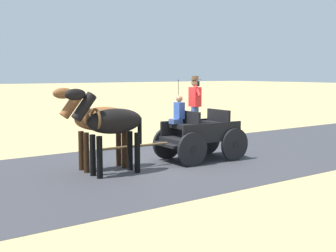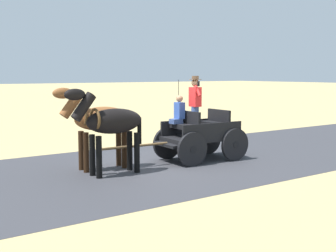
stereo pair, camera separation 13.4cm
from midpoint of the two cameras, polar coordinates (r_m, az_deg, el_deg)
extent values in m
plane|color=tan|center=(13.01, 0.95, -4.70)|extent=(200.00, 200.00, 0.00)
cube|color=#38383D|center=(13.01, 0.95, -4.68)|extent=(6.68, 160.00, 0.01)
cube|color=black|center=(13.40, 4.48, -1.52)|extent=(1.31, 2.26, 0.12)
cube|color=black|center=(12.92, 6.01, -0.60)|extent=(0.17, 2.09, 0.44)
cube|color=black|center=(13.82, 3.08, -0.09)|extent=(0.17, 2.09, 0.44)
cube|color=black|center=(12.73, 0.07, -2.39)|extent=(1.09, 0.30, 0.08)
cube|color=black|center=(14.17, 8.37, -1.86)|extent=(0.73, 0.24, 0.06)
cube|color=black|center=(13.00, 2.36, -0.07)|extent=(1.04, 0.41, 0.14)
cube|color=black|center=(13.08, 3.01, 0.93)|extent=(1.02, 0.13, 0.44)
cube|color=black|center=(13.65, 6.16, 0.22)|extent=(1.04, 0.41, 0.14)
cube|color=black|center=(13.74, 6.76, 1.18)|extent=(1.02, 0.13, 0.44)
cylinder|color=black|center=(12.46, 3.42, -2.98)|extent=(0.15, 0.96, 0.96)
cylinder|color=black|center=(12.46, 3.42, -2.98)|extent=(0.13, 0.22, 0.21)
cylinder|color=black|center=(13.52, 0.21, -2.20)|extent=(0.15, 0.96, 0.96)
cylinder|color=black|center=(13.52, 0.21, -2.20)|extent=(0.13, 0.22, 0.21)
cylinder|color=black|center=(13.41, 8.78, -2.35)|extent=(0.15, 0.96, 0.96)
cylinder|color=black|center=(13.41, 8.78, -2.35)|extent=(0.13, 0.22, 0.21)
cylinder|color=black|center=(14.40, 5.38, -1.68)|extent=(0.15, 0.96, 0.96)
cylinder|color=black|center=(14.40, 5.38, -1.68)|extent=(0.13, 0.22, 0.21)
cylinder|color=brown|center=(12.23, -3.81, -2.54)|extent=(0.17, 2.00, 0.07)
cylinder|color=black|center=(13.19, 1.63, 3.08)|extent=(0.02, 0.02, 1.30)
cylinder|color=#384C7F|center=(13.02, 3.73, 0.51)|extent=(0.22, 0.22, 0.90)
cube|color=red|center=(12.97, 3.76, 3.71)|extent=(0.35, 0.24, 0.56)
sphere|color=#9E7051|center=(12.95, 3.77, 5.48)|extent=(0.22, 0.22, 0.22)
cylinder|color=#473323|center=(12.95, 3.78, 5.92)|extent=(0.36, 0.36, 0.01)
cylinder|color=#473323|center=(12.95, 3.78, 6.15)|extent=(0.20, 0.20, 0.10)
cylinder|color=red|center=(12.79, 4.10, 4.48)|extent=(0.26, 0.09, 0.32)
cube|color=black|center=(12.72, 4.19, 5.37)|extent=(0.02, 0.07, 0.14)
cube|color=#384C7F|center=(13.12, 1.31, 0.61)|extent=(0.30, 0.33, 0.14)
cube|color=#2D4C99|center=(13.16, 1.75, 1.98)|extent=(0.31, 0.22, 0.48)
sphere|color=#9E7051|center=(13.14, 1.76, 3.50)|extent=(0.20, 0.20, 0.20)
ellipsoid|color=black|center=(11.44, -6.48, 0.62)|extent=(0.57, 1.56, 0.64)
cylinder|color=black|center=(11.15, -8.41, -3.95)|extent=(0.15, 0.15, 1.05)
cylinder|color=black|center=(11.47, -9.25, -3.67)|extent=(0.15, 0.15, 1.05)
cylinder|color=black|center=(11.68, -3.64, -3.41)|extent=(0.15, 0.15, 1.05)
cylinder|color=black|center=(11.99, -4.57, -3.15)|extent=(0.15, 0.15, 1.05)
cylinder|color=black|center=(11.02, -10.33, 2.42)|extent=(0.27, 0.65, 0.73)
ellipsoid|color=black|center=(10.91, -11.41, 3.94)|extent=(0.22, 0.54, 0.28)
cube|color=black|center=(11.03, -10.24, 2.61)|extent=(0.06, 0.50, 0.56)
cylinder|color=black|center=(11.86, -3.33, -0.60)|extent=(0.11, 0.11, 0.70)
torus|color=brown|center=(11.18, -8.92, 0.86)|extent=(0.55, 0.07, 0.55)
ellipsoid|color=brown|center=(12.11, -8.01, 0.94)|extent=(0.68, 1.60, 0.64)
cylinder|color=black|center=(11.86, -10.03, -3.35)|extent=(0.15, 0.15, 1.05)
cylinder|color=black|center=(12.20, -10.64, -3.08)|extent=(0.15, 0.15, 1.05)
cylinder|color=black|center=(12.28, -5.26, -2.92)|extent=(0.15, 0.15, 1.05)
cylinder|color=black|center=(12.61, -5.98, -2.68)|extent=(0.15, 0.15, 1.05)
cylinder|color=brown|center=(11.78, -11.82, 2.65)|extent=(0.31, 0.67, 0.73)
ellipsoid|color=brown|center=(11.69, -12.88, 4.08)|extent=(0.26, 0.56, 0.28)
cube|color=black|center=(11.78, -11.73, 2.83)|extent=(0.10, 0.51, 0.56)
cylinder|color=black|center=(12.45, -4.84, -0.26)|extent=(0.11, 0.11, 0.70)
torus|color=brown|center=(11.90, -10.43, 1.18)|extent=(0.55, 0.11, 0.55)
camera|label=1|loc=(0.07, -89.70, 0.04)|focal=48.03mm
camera|label=2|loc=(0.07, 90.30, -0.04)|focal=48.03mm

